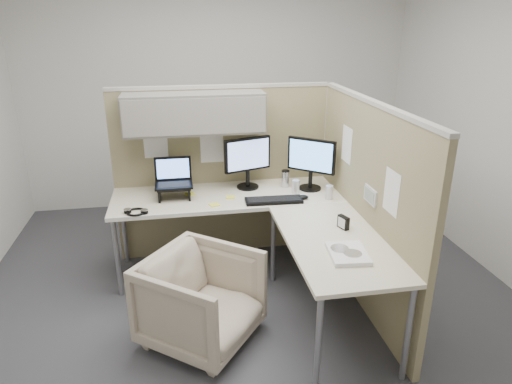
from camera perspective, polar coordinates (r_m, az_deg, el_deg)
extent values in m
plane|color=#36363B|center=(3.89, -0.83, -13.20)|extent=(4.50, 4.50, 0.00)
cube|color=#92865F|center=(4.32, -4.12, 2.26)|extent=(2.00, 0.05, 1.60)
cube|color=#A8A399|center=(4.13, -4.42, 13.02)|extent=(2.00, 0.06, 0.03)
cube|color=slate|center=(4.00, -7.73, 9.79)|extent=(1.20, 0.34, 0.34)
cube|color=gray|center=(3.83, -7.60, 9.30)|extent=(1.18, 0.01, 0.30)
plane|color=white|center=(4.18, -12.45, 6.18)|extent=(0.26, 0.00, 0.26)
plane|color=white|center=(4.21, -5.54, 5.68)|extent=(0.26, 0.00, 0.26)
cube|color=#92865F|center=(3.65, 13.44, -1.89)|extent=(0.05, 2.00, 1.60)
cube|color=#A8A399|center=(3.43, 14.59, 10.76)|extent=(0.06, 2.00, 0.03)
cube|color=#A8A399|center=(4.53, 8.57, 2.96)|extent=(0.06, 0.06, 1.60)
cube|color=silver|center=(3.46, 14.18, -0.43)|extent=(0.02, 0.20, 0.12)
cube|color=gray|center=(3.45, 13.97, -0.44)|extent=(0.00, 0.16, 0.09)
plane|color=white|center=(3.87, 11.28, 5.83)|extent=(0.00, 0.26, 0.26)
plane|color=white|center=(3.16, 16.57, -0.02)|extent=(0.00, 0.26, 0.26)
cube|color=beige|center=(4.01, -3.53, -0.52)|extent=(2.00, 0.68, 0.03)
cube|color=beige|center=(3.27, 9.80, -6.08)|extent=(0.68, 1.30, 0.03)
cube|color=white|center=(3.70, -2.91, -2.42)|extent=(2.00, 0.02, 0.03)
cylinder|color=gray|center=(3.92, -16.94, -7.89)|extent=(0.04, 0.04, 0.70)
cylinder|color=gray|center=(4.44, -16.18, -4.31)|extent=(0.04, 0.04, 0.70)
cylinder|color=gray|center=(2.91, 7.80, -18.38)|extent=(0.04, 0.04, 0.70)
cylinder|color=gray|center=(3.11, 18.48, -16.45)|extent=(0.04, 0.04, 0.70)
cylinder|color=gray|center=(3.96, 2.15, -6.63)|extent=(0.04, 0.04, 0.70)
imported|color=beige|center=(3.30, -6.86, -12.75)|extent=(0.95, 0.96, 0.72)
cylinder|color=black|center=(4.16, -1.04, 0.67)|extent=(0.20, 0.20, 0.02)
cylinder|color=black|center=(4.14, -1.04, 1.75)|extent=(0.04, 0.04, 0.15)
cube|color=black|center=(4.07, -1.07, 4.74)|extent=(0.43, 0.17, 0.30)
cube|color=#879EEA|center=(4.05, -0.94, 4.67)|extent=(0.38, 0.13, 0.26)
cylinder|color=black|center=(4.16, 6.76, 0.50)|extent=(0.20, 0.20, 0.02)
cylinder|color=black|center=(4.13, 6.80, 1.58)|extent=(0.04, 0.04, 0.15)
cube|color=black|center=(4.06, 6.94, 4.57)|extent=(0.36, 0.30, 0.30)
cube|color=#5AA3F6|center=(4.05, 6.83, 4.50)|extent=(0.31, 0.26, 0.26)
cube|color=black|center=(3.95, -10.22, 0.66)|extent=(0.28, 0.22, 0.01)
cube|color=black|center=(3.97, -11.97, -0.11)|extent=(0.02, 0.20, 0.11)
cube|color=black|center=(3.97, -8.37, 0.12)|extent=(0.02, 0.20, 0.11)
cube|color=black|center=(3.95, -10.23, 0.87)|extent=(0.32, 0.22, 0.02)
cube|color=black|center=(4.04, -10.34, 2.95)|extent=(0.32, 0.05, 0.20)
cube|color=#598CF2|center=(4.03, -10.34, 2.89)|extent=(0.28, 0.04, 0.16)
cube|color=black|center=(3.85, 2.24, -1.05)|extent=(0.49, 0.18, 0.02)
ellipsoid|color=black|center=(3.92, 5.88, -0.64)|extent=(0.10, 0.07, 0.04)
cylinder|color=silver|center=(4.17, 3.69, 1.62)|extent=(0.07, 0.07, 0.15)
cylinder|color=black|center=(4.15, 3.72, 2.65)|extent=(0.07, 0.07, 0.01)
cylinder|color=silver|center=(3.94, 9.12, -0.03)|extent=(0.07, 0.07, 0.12)
cylinder|color=silver|center=(4.03, 4.98, 0.68)|extent=(0.07, 0.07, 0.12)
cube|color=yellow|center=(3.79, -5.24, -1.59)|extent=(0.10, 0.10, 0.01)
cube|color=yellow|center=(4.05, -8.26, -0.25)|extent=(0.10, 0.10, 0.01)
cube|color=yellow|center=(3.94, -3.22, -0.64)|extent=(0.09, 0.09, 0.01)
torus|color=black|center=(3.74, -14.77, -2.43)|extent=(0.19, 0.19, 0.02)
cylinder|color=black|center=(3.77, -15.76, -2.30)|extent=(0.06, 0.06, 0.03)
cylinder|color=black|center=(3.72, -13.78, -2.40)|extent=(0.06, 0.06, 0.03)
cube|color=white|center=(3.06, 11.41, -7.54)|extent=(0.27, 0.33, 0.03)
cylinder|color=silver|center=(3.04, 11.99, -7.49)|extent=(0.12, 0.12, 0.00)
cylinder|color=silver|center=(3.08, 10.40, -6.89)|extent=(0.12, 0.12, 0.00)
cube|color=black|center=(3.42, 10.87, -3.74)|extent=(0.07, 0.10, 0.10)
cube|color=white|center=(3.40, 10.64, -3.81)|extent=(0.03, 0.07, 0.08)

